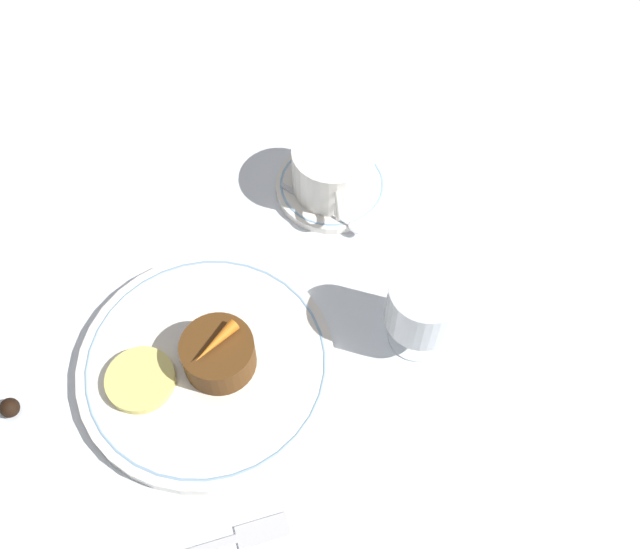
{
  "coord_description": "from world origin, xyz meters",
  "views": [
    {
      "loc": [
        0.36,
        0.07,
        0.72
      ],
      "look_at": [
        -0.06,
        0.11,
        0.04
      ],
      "focal_mm": 42.0,
      "sensor_mm": 36.0,
      "label": 1
    }
  ],
  "objects_px": {
    "wine_glass": "(424,309)",
    "fork": "(214,545)",
    "dinner_plate": "(207,364)",
    "dessert_cake": "(223,354)",
    "coffee_cup": "(333,168)"
  },
  "relations": [
    {
      "from": "coffee_cup",
      "to": "wine_glass",
      "type": "bearing_deg",
      "value": 18.83
    },
    {
      "from": "dessert_cake",
      "to": "dinner_plate",
      "type": "bearing_deg",
      "value": -94.53
    },
    {
      "from": "dinner_plate",
      "to": "wine_glass",
      "type": "xyz_separation_m",
      "value": [
        -0.01,
        0.23,
        0.06
      ]
    },
    {
      "from": "wine_glass",
      "to": "fork",
      "type": "distance_m",
      "value": 0.3
    },
    {
      "from": "wine_glass",
      "to": "dessert_cake",
      "type": "xyz_separation_m",
      "value": [
        0.02,
        -0.2,
        -0.03
      ]
    },
    {
      "from": "coffee_cup",
      "to": "dessert_cake",
      "type": "distance_m",
      "value": 0.26
    },
    {
      "from": "dinner_plate",
      "to": "fork",
      "type": "distance_m",
      "value": 0.18
    },
    {
      "from": "wine_glass",
      "to": "fork",
      "type": "height_order",
      "value": "wine_glass"
    },
    {
      "from": "dinner_plate",
      "to": "wine_glass",
      "type": "relative_size",
      "value": 2.67
    },
    {
      "from": "wine_glass",
      "to": "dessert_cake",
      "type": "bearing_deg",
      "value": -85.56
    },
    {
      "from": "dinner_plate",
      "to": "coffee_cup",
      "type": "height_order",
      "value": "coffee_cup"
    },
    {
      "from": "coffee_cup",
      "to": "fork",
      "type": "bearing_deg",
      "value": -20.24
    },
    {
      "from": "dinner_plate",
      "to": "dessert_cake",
      "type": "relative_size",
      "value": 3.56
    },
    {
      "from": "coffee_cup",
      "to": "fork",
      "type": "xyz_separation_m",
      "value": [
        0.41,
        -0.15,
        -0.04
      ]
    },
    {
      "from": "dinner_plate",
      "to": "dessert_cake",
      "type": "xyz_separation_m",
      "value": [
        0.0,
        0.02,
        0.03
      ]
    }
  ]
}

